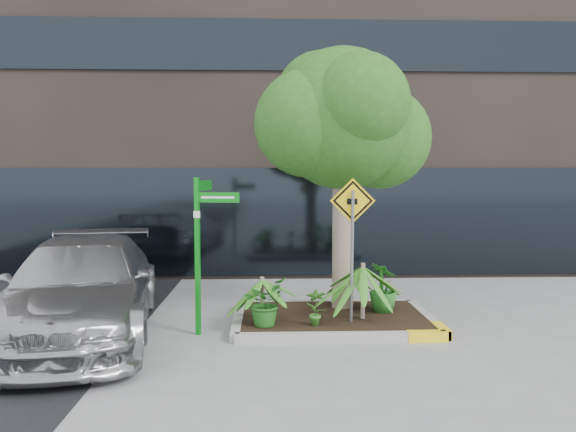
{
  "coord_description": "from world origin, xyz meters",
  "views": [
    {
      "loc": [
        -0.89,
        -9.03,
        2.48
      ],
      "look_at": [
        -0.57,
        0.2,
        1.84
      ],
      "focal_mm": 35.0,
      "sensor_mm": 36.0,
      "label": 1
    }
  ],
  "objects_px": {
    "street_sign_post": "(201,238)",
    "cattle_sign": "(352,226)",
    "tree": "(342,119)",
    "parked_car": "(82,288)"
  },
  "relations": [
    {
      "from": "street_sign_post",
      "to": "cattle_sign",
      "type": "relative_size",
      "value": 1.07
    },
    {
      "from": "street_sign_post",
      "to": "cattle_sign",
      "type": "bearing_deg",
      "value": 13.3
    },
    {
      "from": "tree",
      "to": "street_sign_post",
      "type": "xyz_separation_m",
      "value": [
        -2.35,
        -1.13,
        -1.96
      ]
    },
    {
      "from": "street_sign_post",
      "to": "cattle_sign",
      "type": "height_order",
      "value": "street_sign_post"
    },
    {
      "from": "tree",
      "to": "cattle_sign",
      "type": "xyz_separation_m",
      "value": [
        0.03,
        -1.12,
        -1.78
      ]
    },
    {
      "from": "parked_car",
      "to": "street_sign_post",
      "type": "height_order",
      "value": "street_sign_post"
    },
    {
      "from": "tree",
      "to": "parked_car",
      "type": "distance_m",
      "value": 5.15
    },
    {
      "from": "tree",
      "to": "parked_car",
      "type": "height_order",
      "value": "tree"
    },
    {
      "from": "parked_car",
      "to": "cattle_sign",
      "type": "xyz_separation_m",
      "value": [
        4.23,
        0.01,
        0.96
      ]
    },
    {
      "from": "tree",
      "to": "street_sign_post",
      "type": "distance_m",
      "value": 3.26
    }
  ]
}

